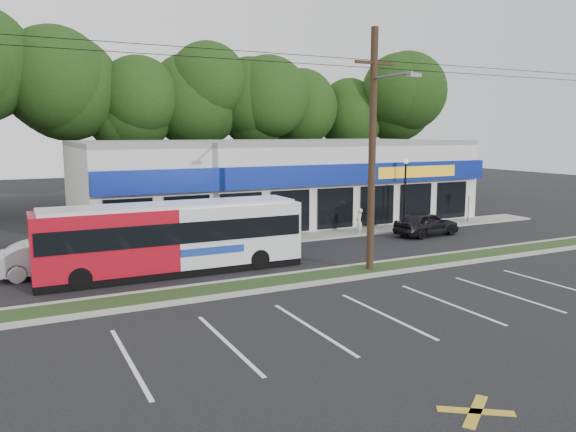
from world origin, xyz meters
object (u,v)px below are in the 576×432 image
(utility_pole, at_px, (370,143))
(car_dark, at_px, (426,224))
(sign_post, at_px, (469,200))
(car_silver, at_px, (53,258))
(pedestrian_b, at_px, (283,226))
(metrobus, at_px, (173,236))
(lamp_post, at_px, (405,185))
(pedestrian_a, at_px, (359,222))

(utility_pole, distance_m, car_dark, 10.69)
(sign_post, bearing_deg, car_silver, -174.79)
(sign_post, xyz_separation_m, car_silver, (-25.00, -2.28, -0.81))
(sign_post, bearing_deg, pedestrian_b, -179.68)
(metrobus, relative_size, car_dark, 2.70)
(sign_post, distance_m, car_silver, 25.12)
(car_dark, distance_m, car_silver, 19.70)
(metrobus, xyz_separation_m, pedestrian_b, (7.11, 4.00, -0.72))
(lamp_post, bearing_deg, metrobus, -164.47)
(metrobus, bearing_deg, lamp_post, 16.03)
(utility_pole, relative_size, pedestrian_b, 29.85)
(utility_pole, distance_m, sign_post, 15.71)
(lamp_post, relative_size, car_silver, 0.93)
(metrobus, relative_size, pedestrian_b, 6.53)
(utility_pole, relative_size, lamp_post, 11.76)
(car_silver, bearing_deg, car_dark, -89.83)
(car_silver, xyz_separation_m, pedestrian_b, (11.64, 2.20, 0.09))
(metrobus, xyz_separation_m, car_silver, (-4.53, 1.80, -0.80))
(car_dark, relative_size, car_silver, 0.89)
(car_silver, bearing_deg, lamp_post, -83.05)
(sign_post, relative_size, car_silver, 0.49)
(utility_pole, xyz_separation_m, lamp_post, (8.17, 7.87, -2.74))
(car_dark, relative_size, pedestrian_b, 2.42)
(utility_pole, bearing_deg, car_dark, 34.93)
(lamp_post, bearing_deg, pedestrian_a, -172.61)
(car_silver, bearing_deg, metrobus, -111.84)
(pedestrian_b, bearing_deg, pedestrian_a, -151.41)
(metrobus, distance_m, pedestrian_a, 12.50)
(lamp_post, relative_size, car_dark, 1.05)
(lamp_post, distance_m, car_dark, 3.11)
(sign_post, distance_m, pedestrian_b, 13.38)
(utility_pole, bearing_deg, sign_post, 30.15)
(metrobus, bearing_deg, pedestrian_b, 29.84)
(lamp_post, distance_m, car_silver, 20.25)
(lamp_post, xyz_separation_m, pedestrian_a, (-3.60, -0.47, -1.91))
(sign_post, height_order, car_dark, sign_post)
(utility_pole, height_order, car_dark, utility_pole)
(lamp_post, relative_size, sign_post, 1.91)
(metrobus, bearing_deg, utility_pole, -25.57)
(car_dark, bearing_deg, lamp_post, -12.81)
(metrobus, xyz_separation_m, pedestrian_a, (11.87, 3.83, -0.79))
(pedestrian_b, bearing_deg, sign_post, -149.07)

